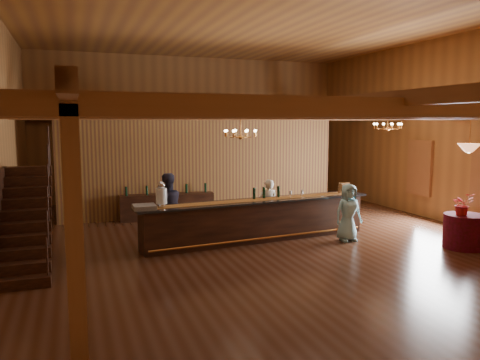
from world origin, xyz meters
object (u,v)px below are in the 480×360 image
object	(u,v)px
staff_second	(167,208)
round_table	(464,231)
beverage_dispenser	(161,195)
floor_plant	(296,187)
bartender	(268,206)
backbar_shelf	(167,207)
raffle_drum	(344,187)
pendant_lamp	(469,148)
tasting_bar	(258,220)
chandelier_right	(388,126)
guest	(348,212)
chandelier_left	(241,133)

from	to	relation	value
staff_second	round_table	bearing A→B (deg)	147.66
beverage_dispenser	floor_plant	distance (m)	6.96
bartender	staff_second	distance (m)	2.81
beverage_dispenser	backbar_shelf	xyz separation A→B (m)	(0.80, 3.52, -0.93)
raffle_drum	floor_plant	bearing A→B (deg)	83.50
beverage_dispenser	raffle_drum	xyz separation A→B (m)	(5.11, 0.37, -0.11)
bartender	floor_plant	size ratio (longest dim) A/B	1.06
beverage_dispenser	staff_second	size ratio (longest dim) A/B	0.34
backbar_shelf	pendant_lamp	world-z (taller)	pendant_lamp
tasting_bar	floor_plant	bearing A→B (deg)	47.28
pendant_lamp	bartender	world-z (taller)	pendant_lamp
chandelier_right	bartender	distance (m)	4.39
guest	backbar_shelf	bearing A→B (deg)	134.56
raffle_drum	pendant_lamp	distance (m)	3.29
bartender	staff_second	size ratio (longest dim) A/B	0.84
staff_second	backbar_shelf	bearing A→B (deg)	-108.89
chandelier_right	staff_second	distance (m)	6.92
beverage_dispenser	staff_second	distance (m)	0.97
tasting_bar	chandelier_left	bearing A→B (deg)	-161.52
pendant_lamp	bartender	size ratio (longest dim) A/B	0.62
chandelier_right	round_table	bearing A→B (deg)	-91.07
tasting_bar	guest	bearing A→B (deg)	-25.77
round_table	pendant_lamp	distance (m)	1.99
chandelier_right	floor_plant	xyz separation A→B (m)	(-1.36, 3.23, -2.20)
bartender	round_table	bearing A→B (deg)	147.04
backbar_shelf	raffle_drum	bearing A→B (deg)	-31.14
beverage_dispenser	guest	size ratio (longest dim) A/B	0.41
tasting_bar	bartender	world-z (taller)	bartender
tasting_bar	beverage_dispenser	world-z (taller)	beverage_dispenser
raffle_drum	guest	distance (m)	1.21
beverage_dispenser	backbar_shelf	distance (m)	3.73
guest	floor_plant	distance (m)	4.88
beverage_dispenser	raffle_drum	world-z (taller)	beverage_dispenser
chandelier_right	tasting_bar	bearing A→B (deg)	-170.16
tasting_bar	beverage_dispenser	size ratio (longest dim) A/B	10.53
guest	tasting_bar	bearing A→B (deg)	161.38
floor_plant	backbar_shelf	bearing A→B (deg)	-172.17
tasting_bar	pendant_lamp	xyz separation A→B (m)	(4.37, -2.35, 1.87)
round_table	beverage_dispenser	bearing A→B (deg)	162.38
bartender	tasting_bar	bearing A→B (deg)	57.94
chandelier_left	pendant_lamp	size ratio (longest dim) A/B	0.89
raffle_drum	bartender	size ratio (longest dim) A/B	0.23
round_table	pendant_lamp	size ratio (longest dim) A/B	1.05
beverage_dispenser	staff_second	xyz separation A→B (m)	(0.28, 0.81, -0.46)
tasting_bar	round_table	xyz separation A→B (m)	(4.37, -2.35, -0.12)
round_table	chandelier_left	world-z (taller)	chandelier_left
round_table	floor_plant	distance (m)	6.48
round_table	pendant_lamp	world-z (taller)	pendant_lamp
beverage_dispenser	chandelier_left	world-z (taller)	chandelier_left
raffle_drum	bartender	bearing A→B (deg)	164.40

